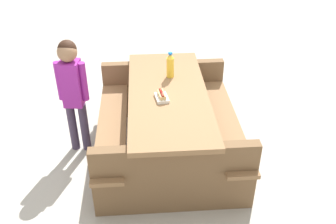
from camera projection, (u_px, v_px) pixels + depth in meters
name	position (u px, v px, depth m)	size (l,w,h in m)	color
ground_plane	(168.00, 153.00, 4.08)	(30.00, 30.00, 0.00)	#B7B2A8
picnic_table	(168.00, 119.00, 3.84)	(1.94, 1.59, 0.75)	olive
soda_bottle	(170.00, 66.00, 3.88)	(0.08, 0.08, 0.27)	yellow
hotdog_tray	(162.00, 96.00, 3.55)	(0.20, 0.15, 0.08)	white
child_in_coat	(72.00, 84.00, 3.73)	(0.20, 0.31, 1.24)	#3F334C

